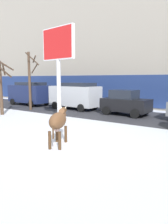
% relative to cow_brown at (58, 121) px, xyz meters
% --- Properties ---
extents(ground_plane, '(120.00, 120.00, 0.00)m').
position_rel_cow_brown_xyz_m(ground_plane, '(-0.23, 0.06, -0.99)').
color(ground_plane, white).
extents(road_strip, '(60.00, 5.60, 0.01)m').
position_rel_cow_brown_xyz_m(road_strip, '(-0.23, 8.09, -0.99)').
color(road_strip, '#333338').
rests_on(road_strip, ground).
extents(building_facade, '(44.00, 6.10, 13.00)m').
position_rel_cow_brown_xyz_m(building_facade, '(-0.23, 15.01, 5.49)').
color(building_facade, '#A39989').
rests_on(building_facade, ground).
extents(cow_brown, '(1.21, 1.88, 1.54)m').
position_rel_cow_brown_xyz_m(cow_brown, '(0.00, 0.00, 0.00)').
color(cow_brown, brown).
rests_on(cow_brown, ground).
extents(billboard, '(2.52, 0.54, 5.56)m').
position_rel_cow_brown_xyz_m(billboard, '(-2.78, 3.18, 3.32)').
color(billboard, silver).
rests_on(billboard, ground).
extents(car_navy_van, '(4.70, 2.32, 2.32)m').
position_rel_cow_brown_xyz_m(car_navy_van, '(-11.38, 8.32, 0.25)').
color(car_navy_van, '#19234C').
rests_on(car_navy_van, ground).
extents(car_silver_van, '(4.70, 2.32, 2.32)m').
position_rel_cow_brown_xyz_m(car_silver_van, '(-5.77, 8.64, 0.25)').
color(car_silver_van, '#B7BABF').
rests_on(car_silver_van, ground).
extents(car_black_hatchback, '(3.59, 2.08, 1.86)m').
position_rel_cow_brown_xyz_m(car_black_hatchback, '(-0.81, 8.26, -0.07)').
color(car_black_hatchback, black).
rests_on(car_black_hatchback, ground).
extents(pedestrian_near_billboard, '(0.36, 0.24, 1.73)m').
position_rel_cow_brown_xyz_m(pedestrian_near_billboard, '(-7.54, 10.92, -0.11)').
color(pedestrian_near_billboard, '#282833').
rests_on(pedestrian_near_billboard, ground).
extents(pedestrian_by_cars, '(0.36, 0.24, 1.73)m').
position_rel_cow_brown_xyz_m(pedestrian_by_cars, '(-3.05, 10.92, -0.11)').
color(pedestrian_by_cars, '#282833').
rests_on(pedestrian_by_cars, ground).
extents(pedestrian_far_left, '(0.36, 0.24, 1.73)m').
position_rel_cow_brown_xyz_m(pedestrian_far_left, '(-4.89, 10.92, -0.11)').
color(pedestrian_far_left, '#282833').
rests_on(pedestrian_far_left, ground).
extents(bare_tree_left_lot, '(1.10, 1.44, 4.03)m').
position_rel_cow_brown_xyz_m(bare_tree_left_lot, '(-8.36, 3.13, 1.25)').
color(bare_tree_left_lot, '#4C3828').
rests_on(bare_tree_left_lot, ground).
extents(bare_tree_far_back, '(1.16, 1.42, 4.87)m').
position_rel_cow_brown_xyz_m(bare_tree_far_back, '(-8.55, 6.06, 1.66)').
color(bare_tree_far_back, '#4C3828').
rests_on(bare_tree_far_back, ground).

